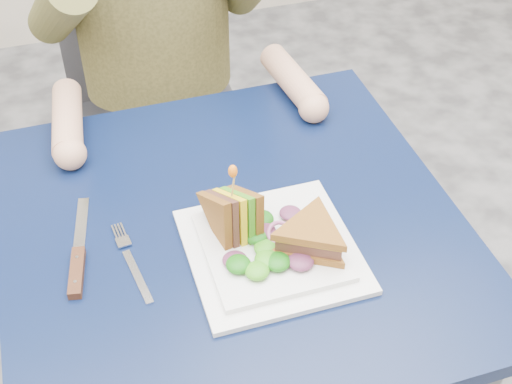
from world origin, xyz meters
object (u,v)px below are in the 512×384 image
object	(u,v)px
sandwich_flat	(311,237)
knife	(78,263)
table	(233,258)
fork	(132,264)
plate	(272,249)
chair	(155,86)
sandwich_upright	(234,216)

from	to	relation	value
sandwich_flat	knife	xyz separation A→B (m)	(-0.35, 0.09, -0.04)
table	fork	size ratio (longest dim) A/B	4.18
plate	fork	bearing A→B (deg)	169.06
chair	sandwich_flat	distance (m)	0.86
table	fork	xyz separation A→B (m)	(-0.17, -0.04, 0.08)
knife	sandwich_flat	bearing A→B (deg)	-14.46
plate	sandwich_upright	world-z (taller)	sandwich_upright
fork	knife	xyz separation A→B (m)	(-0.08, 0.02, 0.00)
sandwich_flat	knife	bearing A→B (deg)	165.54
plate	fork	size ratio (longest dim) A/B	1.45
plate	sandwich_flat	distance (m)	0.07
table	chair	bearing A→B (deg)	90.00
fork	knife	bearing A→B (deg)	163.58
plate	sandwich_flat	size ratio (longest dim) A/B	1.43
sandwich_upright	knife	size ratio (longest dim) A/B	0.65
sandwich_flat	fork	bearing A→B (deg)	166.14
chair	sandwich_upright	world-z (taller)	chair
table	plate	distance (m)	0.13
table	plate	world-z (taller)	plate
table	knife	bearing A→B (deg)	-176.95
table	sandwich_upright	world-z (taller)	sandwich_upright
plate	fork	xyz separation A→B (m)	(-0.21, 0.04, -0.01)
chair	plate	xyz separation A→B (m)	(0.04, -0.80, 0.20)
table	fork	world-z (taller)	fork
sandwich_upright	table	bearing A→B (deg)	81.29
table	fork	distance (m)	0.19
fork	knife	size ratio (longest dim) A/B	0.81
table	fork	bearing A→B (deg)	-167.76
sandwich_flat	knife	size ratio (longest dim) A/B	0.82
chair	sandwich_upright	xyz separation A→B (m)	(-0.01, -0.76, 0.24)
chair	plate	distance (m)	0.83
chair	knife	bearing A→B (deg)	-108.94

